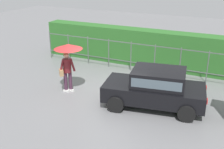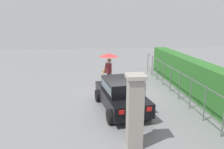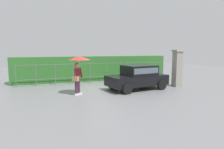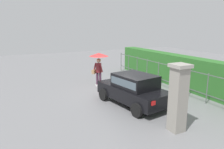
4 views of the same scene
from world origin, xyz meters
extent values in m
plane|color=slate|center=(0.00, 0.00, 0.00)|extent=(40.00, 40.00, 0.00)
cube|color=black|center=(1.84, -0.25, 0.58)|extent=(3.92, 2.22, 0.60)
cube|color=black|center=(1.99, -0.23, 1.18)|extent=(2.11, 1.73, 0.60)
cube|color=#4C5B66|center=(1.99, -0.23, 1.20)|extent=(1.96, 1.72, 0.33)
cylinder|color=black|center=(0.75, -1.29, 0.30)|extent=(0.62, 0.27, 0.60)
cylinder|color=black|center=(0.48, 0.37, 0.30)|extent=(0.62, 0.27, 0.60)
cylinder|color=black|center=(3.21, -0.88, 0.30)|extent=(0.62, 0.27, 0.60)
cylinder|color=black|center=(2.94, 0.78, 0.30)|extent=(0.62, 0.27, 0.60)
cube|color=red|center=(3.77, -0.50, 0.73)|extent=(0.09, 0.21, 0.16)
cube|color=red|center=(3.59, 0.59, 0.73)|extent=(0.09, 0.21, 0.16)
cylinder|color=#47283D|center=(-1.75, -0.41, 0.43)|extent=(0.15, 0.15, 0.86)
cylinder|color=#47283D|center=(-1.91, -0.53, 0.43)|extent=(0.15, 0.15, 0.86)
cube|color=white|center=(-1.72, -0.45, 0.04)|extent=(0.26, 0.10, 0.08)
cube|color=white|center=(-1.87, -0.58, 0.04)|extent=(0.26, 0.10, 0.08)
cylinder|color=maroon|center=(-1.83, -0.47, 1.15)|extent=(0.34, 0.34, 0.58)
sphere|color=#DBAD89|center=(-1.83, -0.47, 1.58)|extent=(0.22, 0.22, 0.22)
sphere|color=olive|center=(-1.85, -0.45, 1.60)|extent=(0.25, 0.25, 0.25)
cylinder|color=maroon|center=(-1.61, -0.39, 1.18)|extent=(0.23, 0.21, 0.56)
cylinder|color=maroon|center=(-1.95, -0.67, 1.18)|extent=(0.23, 0.21, 0.56)
cylinder|color=#B2B2B7|center=(-1.70, -0.50, 1.50)|extent=(0.02, 0.02, 0.77)
cone|color=red|center=(-1.70, -0.50, 1.98)|extent=(1.15, 1.15, 0.20)
cube|color=tan|center=(-1.95, -0.73, 0.91)|extent=(0.34, 0.36, 0.24)
cylinder|color=#59605B|center=(-5.26, 2.95, 0.75)|extent=(0.05, 0.05, 1.50)
cylinder|color=#59605B|center=(-4.03, 2.95, 0.75)|extent=(0.05, 0.05, 1.50)
cylinder|color=#59605B|center=(-2.80, 2.95, 0.75)|extent=(0.05, 0.05, 1.50)
cylinder|color=#59605B|center=(-1.57, 2.95, 0.75)|extent=(0.05, 0.05, 1.50)
cylinder|color=#59605B|center=(-0.34, 2.95, 0.75)|extent=(0.05, 0.05, 1.50)
cylinder|color=#59605B|center=(0.89, 2.95, 0.75)|extent=(0.05, 0.05, 1.50)
cylinder|color=#59605B|center=(2.12, 2.95, 0.75)|extent=(0.05, 0.05, 1.50)
cylinder|color=#59605B|center=(3.35, 2.95, 0.75)|extent=(0.05, 0.05, 1.50)
cube|color=#59605B|center=(0.27, 2.95, 1.42)|extent=(11.06, 0.03, 0.04)
cube|color=#59605B|center=(0.27, 2.95, 0.45)|extent=(11.06, 0.03, 0.04)
cube|color=#2D6B28|center=(0.27, 4.04, 0.95)|extent=(12.06, 0.90, 1.90)
camera|label=1|loc=(4.46, -9.52, 5.06)|focal=44.90mm
camera|label=2|loc=(10.73, -1.56, 3.98)|focal=33.37mm
camera|label=3|loc=(-3.49, -10.83, 2.41)|focal=31.16mm
camera|label=4|loc=(10.07, -5.35, 3.65)|focal=34.12mm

